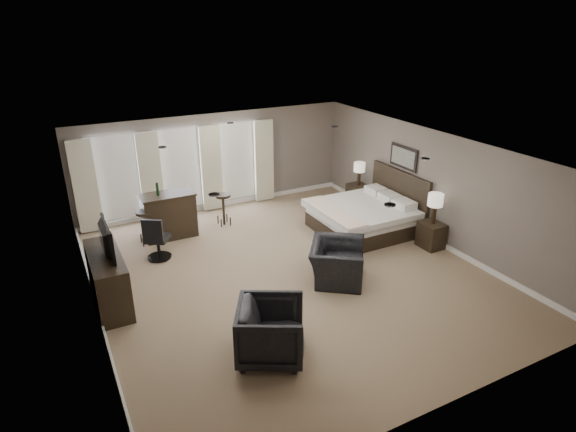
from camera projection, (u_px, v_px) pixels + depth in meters
name	position (u px, v px, depth m)	size (l,w,h in m)	color
room	(288.00, 215.00, 9.52)	(7.60, 8.60, 2.64)	#806B51
window_bay	(181.00, 171.00, 12.49)	(5.25, 0.20, 2.30)	silver
bed	(363.00, 205.00, 11.68)	(2.22, 2.12, 1.41)	silver
nightstand_near	(431.00, 235.00, 11.03)	(0.45, 0.55, 0.60)	black
nightstand_far	(358.00, 195.00, 13.39)	(0.47, 0.57, 0.62)	black
lamp_near	(434.00, 209.00, 10.78)	(0.34, 0.34, 0.71)	beige
lamp_far	(359.00, 174.00, 13.15)	(0.31, 0.31, 0.64)	beige
wall_art	(403.00, 157.00, 11.75)	(0.04, 0.96, 0.56)	slate
dresser	(108.00, 279.00, 8.80)	(0.56, 1.73, 1.00)	black
tv	(103.00, 252.00, 8.57)	(1.06, 0.61, 0.14)	black
armchair_near	(337.00, 256.00, 9.61)	(1.19, 0.78, 1.04)	black
armchair_far	(271.00, 329.00, 7.40)	(1.00, 0.94, 1.03)	black
bar_counter	(169.00, 215.00, 11.47)	(1.26, 0.66, 1.10)	black
bar_stool_left	(146.00, 228.00, 11.15)	(0.39, 0.39, 0.82)	black
bar_stool_right	(224.00, 209.00, 12.18)	(0.39, 0.39, 0.82)	black
desk_chair	(157.00, 237.00, 10.44)	(0.52, 0.52, 1.02)	black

